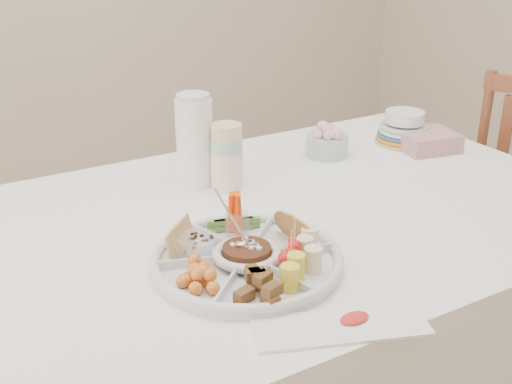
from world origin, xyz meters
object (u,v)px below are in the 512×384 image
thermos (195,139)px  plate_stack (404,126)px  dining_table (290,338)px  party_tray (247,257)px  chair (501,235)px

thermos → plate_stack: (0.69, -0.03, -0.07)m
dining_table → party_tray: size_ratio=4.00×
dining_table → party_tray: party_tray is taller
dining_table → chair: size_ratio=1.60×
chair → plate_stack: size_ratio=5.64×
chair → plate_stack: chair is taller
chair → thermos: thermos is taller
chair → party_tray: 1.10m
chair → thermos: bearing=145.5°
dining_table → thermos: thermos is taller
dining_table → chair: bearing=0.2°
thermos → chair: bearing=-15.2°
dining_table → plate_stack: plate_stack is taller
dining_table → thermos: bearing=117.9°
thermos → dining_table: bearing=-62.1°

